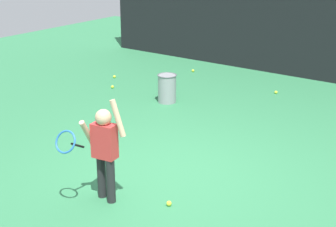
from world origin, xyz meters
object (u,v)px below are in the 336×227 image
object	(u,v)px
ball_hopper	(167,88)
tennis_ball_2	(112,87)
tennis_ball_4	(193,71)
tennis_ball_5	(169,203)
tennis_ball_8	(276,92)
tennis_player	(103,147)
tennis_ball_3	(114,77)

from	to	relation	value
ball_hopper	tennis_ball_2	bearing A→B (deg)	177.85
ball_hopper	tennis_ball_4	size ratio (longest dim) A/B	8.52
tennis_ball_2	tennis_ball_5	bearing A→B (deg)	-40.25
ball_hopper	tennis_ball_8	distance (m)	2.35
tennis_player	tennis_ball_5	world-z (taller)	tennis_player
tennis_ball_5	tennis_ball_8	distance (m)	5.13
ball_hopper	tennis_ball_5	world-z (taller)	ball_hopper
tennis_ball_5	tennis_ball_3	bearing A→B (deg)	138.27
tennis_player	tennis_ball_5	distance (m)	1.08
tennis_player	tennis_ball_3	bearing A→B (deg)	122.46
tennis_ball_2	tennis_ball_5	xyz separation A→B (m)	(3.93, -3.32, 0.00)
tennis_player	ball_hopper	world-z (taller)	tennis_player
tennis_player	ball_hopper	size ratio (longest dim) A/B	2.40
tennis_ball_4	tennis_ball_5	bearing A→B (deg)	-59.17
tennis_ball_3	tennis_ball_4	distance (m)	1.92
tennis_ball_3	tennis_ball_8	world-z (taller)	same
tennis_ball_8	tennis_ball_3	bearing A→B (deg)	-162.92
tennis_ball_3	tennis_ball_4	world-z (taller)	same
ball_hopper	tennis_ball_3	world-z (taller)	ball_hopper
tennis_ball_5	tennis_ball_2	bearing A→B (deg)	139.75
ball_hopper	tennis_ball_8	xyz separation A→B (m)	(1.52, 1.78, -0.26)
tennis_ball_8	ball_hopper	bearing A→B (deg)	-130.49
ball_hopper	tennis_ball_8	bearing A→B (deg)	49.51
tennis_ball_5	tennis_player	bearing A→B (deg)	-155.26
tennis_ball_2	tennis_ball_5	distance (m)	5.15
tennis_ball_2	tennis_ball_8	world-z (taller)	same
tennis_player	tennis_ball_5	bearing A→B (deg)	16.57
tennis_ball_2	ball_hopper	bearing A→B (deg)	-2.15
tennis_ball_2	tennis_ball_3	xyz separation A→B (m)	(-0.51, 0.64, 0.00)
ball_hopper	tennis_ball_4	bearing A→B (deg)	110.89
tennis_player	tennis_ball_4	size ratio (longest dim) A/B	20.46
tennis_ball_2	tennis_ball_3	size ratio (longest dim) A/B	1.00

